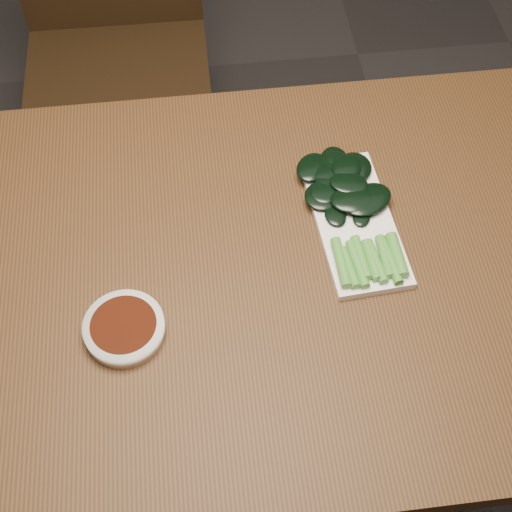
{
  "coord_description": "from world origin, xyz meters",
  "views": [
    {
      "loc": [
        -0.04,
        -0.61,
        1.7
      ],
      "look_at": [
        0.03,
        0.01,
        0.76
      ],
      "focal_mm": 50.0,
      "sensor_mm": 36.0,
      "label": 1
    }
  ],
  "objects_px": {
    "chair_far": "(115,44)",
    "sauce_bowl": "(124,328)",
    "gai_lan": "(349,201)",
    "serving_plate": "(354,222)",
    "table": "(238,291)"
  },
  "relations": [
    {
      "from": "gai_lan",
      "to": "chair_far",
      "type": "bearing_deg",
      "value": 118.31
    },
    {
      "from": "table",
      "to": "serving_plate",
      "type": "distance_m",
      "value": 0.23
    },
    {
      "from": "sauce_bowl",
      "to": "gai_lan",
      "type": "xyz_separation_m",
      "value": [
        0.38,
        0.19,
        0.01
      ]
    },
    {
      "from": "chair_far",
      "to": "serving_plate",
      "type": "height_order",
      "value": "chair_far"
    },
    {
      "from": "chair_far",
      "to": "sauce_bowl",
      "type": "relative_size",
      "value": 7.36
    },
    {
      "from": "table",
      "to": "chair_far",
      "type": "xyz_separation_m",
      "value": [
        -0.23,
        0.89,
        -0.19
      ]
    },
    {
      "from": "table",
      "to": "gai_lan",
      "type": "bearing_deg",
      "value": 25.61
    },
    {
      "from": "sauce_bowl",
      "to": "serving_plate",
      "type": "height_order",
      "value": "sauce_bowl"
    },
    {
      "from": "serving_plate",
      "to": "sauce_bowl",
      "type": "bearing_deg",
      "value": -157.35
    },
    {
      "from": "table",
      "to": "chair_far",
      "type": "bearing_deg",
      "value": 104.45
    },
    {
      "from": "chair_far",
      "to": "serving_plate",
      "type": "xyz_separation_m",
      "value": [
        0.43,
        -0.82,
        0.27
      ]
    },
    {
      "from": "chair_far",
      "to": "serving_plate",
      "type": "relative_size",
      "value": 3.11
    },
    {
      "from": "chair_far",
      "to": "gai_lan",
      "type": "bearing_deg",
      "value": -61.1
    },
    {
      "from": "sauce_bowl",
      "to": "serving_plate",
      "type": "bearing_deg",
      "value": 22.65
    },
    {
      "from": "gai_lan",
      "to": "serving_plate",
      "type": "bearing_deg",
      "value": -82.65
    }
  ]
}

